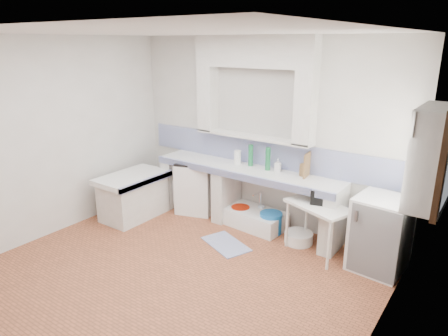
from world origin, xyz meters
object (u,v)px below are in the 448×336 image
Objects in this scene: stove at (197,187)px; fridge at (380,234)px; sink at (254,219)px; side_table at (317,229)px.

fridge is at bearing -19.96° from stove.
side_table reaches higher than sink.
side_table is 0.79m from fridge.
side_table is at bearing -7.34° from sink.
side_table is at bearing -23.14° from stove.
stove is 1.12m from sink.
sink is 1.03× the size of fridge.
stove is 0.85× the size of sink.
side_table is (1.11, -0.24, 0.23)m from sink.
stove reaches higher than side_table.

